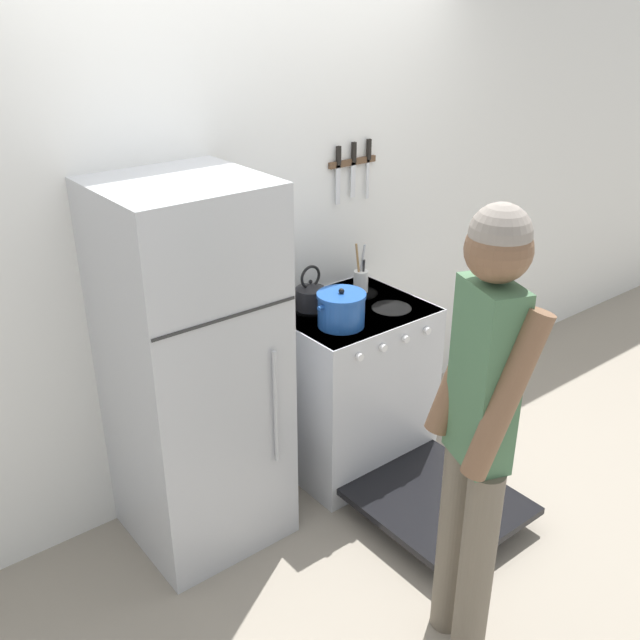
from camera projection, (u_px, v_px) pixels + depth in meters
name	position (u px, v px, depth m)	size (l,w,h in m)	color
ground_plane	(271.00, 449.00, 4.07)	(14.00, 14.00, 0.00)	gray
wall_back	(261.00, 235.00, 3.55)	(10.00, 0.06, 2.55)	silver
refrigerator	(194.00, 372.00, 3.14)	(0.66, 0.66, 1.71)	#B7BABF
stove_range	(353.00, 389.00, 3.79)	(0.75, 1.37, 0.91)	silver
dutch_oven_pot	(341.00, 309.00, 3.41)	(0.28, 0.24, 0.19)	#1E4C9E
tea_kettle	(311.00, 295.00, 3.60)	(0.19, 0.15, 0.23)	black
utensil_jar	(361.00, 280.00, 3.80)	(0.08, 0.08, 0.27)	silver
person	(479.00, 423.00, 2.45)	(0.38, 0.43, 1.81)	#6B6051
wall_knife_strip	(353.00, 162.00, 3.71)	(0.31, 0.03, 0.32)	brown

